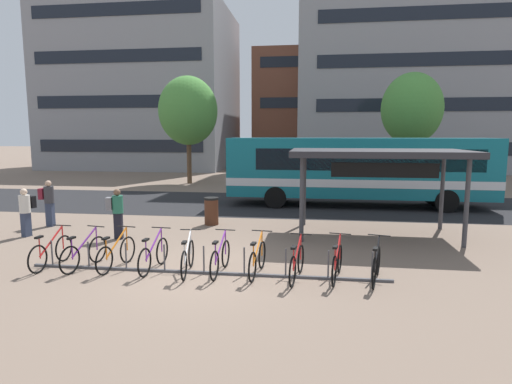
{
  "coord_description": "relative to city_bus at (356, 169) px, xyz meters",
  "views": [
    {
      "loc": [
        2.69,
        -9.73,
        3.37
      ],
      "look_at": [
        0.74,
        4.65,
        1.38
      ],
      "focal_mm": 29.57,
      "sensor_mm": 36.0,
      "label": 1
    }
  ],
  "objects": [
    {
      "name": "transit_shelter",
      "position": [
        0.13,
        -5.86,
        0.9
      ],
      "size": [
        5.7,
        3.34,
        2.86
      ],
      "rotation": [
        0.0,
        0.0,
        -0.01
      ],
      "color": "#38383D",
      "rests_on": "ground"
    },
    {
      "name": "parked_bicycle_white_4",
      "position": [
        -4.98,
        -10.54,
        -1.39
      ],
      "size": [
        0.52,
        1.72,
        0.99
      ],
      "rotation": [
        0.0,
        0.0,
        1.69
      ],
      "color": "black",
      "rests_on": "ground"
    },
    {
      "name": "ground",
      "position": [
        -4.68,
        -10.42,
        -1.78
      ],
      "size": [
        200.0,
        200.0,
        0.0
      ],
      "primitive_type": "plane",
      "color": "#7A6656"
    },
    {
      "name": "street_tree_1",
      "position": [
        4.19,
        8.2,
        3.2
      ],
      "size": [
        3.82,
        3.82,
        7.26
      ],
      "color": "brown",
      "rests_on": "ground"
    },
    {
      "name": "building_right_wing",
      "position": [
        9.81,
        23.86,
        10.92
      ],
      "size": [
        26.39,
        13.99,
        25.38
      ],
      "color": "gray",
      "rests_on": "ground"
    },
    {
      "name": "city_bus",
      "position": [
        0.0,
        0.0,
        0.0
      ],
      "size": [
        12.06,
        2.72,
        3.2
      ],
      "rotation": [
        0.0,
        0.0,
        3.13
      ],
      "color": "#0F6070",
      "rests_on": "ground"
    },
    {
      "name": "trash_bin",
      "position": [
        -5.74,
        -4.97,
        -1.26
      ],
      "size": [
        0.55,
        0.55,
        1.03
      ],
      "color": "#4C2819",
      "rests_on": "ground"
    },
    {
      "name": "parked_bicycle_orange_6",
      "position": [
        -3.28,
        -10.42,
        -1.39
      ],
      "size": [
        0.52,
        1.72,
        0.99
      ],
      "rotation": [
        0.0,
        0.0,
        1.47
      ],
      "color": "black",
      "rests_on": "ground"
    },
    {
      "name": "parked_bicycle_red_0",
      "position": [
        -8.58,
        -10.51,
        -1.39
      ],
      "size": [
        0.52,
        1.72,
        0.99
      ],
      "rotation": [
        0.0,
        0.0,
        1.52
      ],
      "color": "black",
      "rests_on": "ground"
    },
    {
      "name": "building_centre_block",
      "position": [
        -0.86,
        30.31,
        4.45
      ],
      "size": [
        15.36,
        11.31,
        12.45
      ],
      "color": "brown",
      "rests_on": "ground"
    },
    {
      "name": "parked_bicycle_purple_3",
      "position": [
        -5.88,
        -10.42,
        -1.39
      ],
      "size": [
        0.52,
        1.72,
        0.99
      ],
      "rotation": [
        0.0,
        0.0,
        1.51
      ],
      "color": "black",
      "rests_on": "ground"
    },
    {
      "name": "parked_bicycle_red_7",
      "position": [
        -2.32,
        -10.63,
        -1.39
      ],
      "size": [
        0.52,
        1.71,
        0.99
      ],
      "rotation": [
        0.0,
        0.0,
        1.42
      ],
      "color": "black",
      "rests_on": "ground"
    },
    {
      "name": "bike_rack",
      "position": [
        -4.58,
        -10.52,
        -1.68
      ],
      "size": [
        8.95,
        0.08,
        0.7
      ],
      "rotation": [
        0.0,
        0.0,
        0.0
      ],
      "color": "#47474C",
      "rests_on": "ground"
    },
    {
      "name": "bus_lane_asphalt",
      "position": [
        -4.68,
        -0.0,
        -1.77
      ],
      "size": [
        80.0,
        7.2,
        0.01
      ],
      "primitive_type": "cube",
      "color": "#232326",
      "rests_on": "ground"
    },
    {
      "name": "commuter_maroon_pack_0",
      "position": [
        -11.6,
        -6.05,
        -0.79
      ],
      "size": [
        0.53,
        0.35,
        1.7
      ],
      "rotation": [
        0.0,
        0.0,
        6.26
      ],
      "color": "#2D3851",
      "rests_on": "ground"
    },
    {
      "name": "parked_bicycle_orange_2",
      "position": [
        -6.87,
        -10.42,
        -1.39
      ],
      "size": [
        0.52,
        1.72,
        0.99
      ],
      "rotation": [
        0.0,
        0.0,
        1.44
      ],
      "color": "black",
      "rests_on": "ground"
    },
    {
      "name": "parked_bicycle_purple_5",
      "position": [
        -4.19,
        -10.44,
        -1.39
      ],
      "size": [
        0.52,
        1.72,
        0.99
      ],
      "rotation": [
        0.0,
        0.0,
        1.52
      ],
      "color": "black",
      "rests_on": "ground"
    },
    {
      "name": "commuter_black_pack_1",
      "position": [
        -11.38,
        -7.58,
        -0.85
      ],
      "size": [
        0.41,
        0.57,
        1.61
      ],
      "rotation": [
        0.0,
        0.0,
        4.51
      ],
      "color": "#2D3851",
      "rests_on": "ground"
    },
    {
      "name": "street_tree_0",
      "position": [
        -10.44,
        7.95,
        3.17
      ],
      "size": [
        3.98,
        3.98,
        7.26
      ],
      "color": "brown",
      "rests_on": "ground"
    },
    {
      "name": "commuter_grey_pack_2",
      "position": [
        -8.24,
        -7.52,
        -0.83
      ],
      "size": [
        0.58,
        0.42,
        1.64
      ],
      "rotation": [
        0.0,
        0.0,
        0.23
      ],
      "color": "black",
      "rests_on": "ground"
    },
    {
      "name": "parked_bicycle_purple_1",
      "position": [
        -7.69,
        -10.49,
        -1.39
      ],
      "size": [
        0.52,
        1.7,
        0.99
      ],
      "rotation": [
        0.0,
        0.0,
        1.39
      ],
      "color": "black",
      "rests_on": "ground"
    },
    {
      "name": "parked_bicycle_black_9",
      "position": [
        -0.51,
        -10.51,
        -1.39
      ],
      "size": [
        0.59,
        1.69,
        0.99
      ],
      "rotation": [
        0.0,
        0.0,
        1.34
      ],
      "color": "black",
      "rests_on": "ground"
    },
    {
      "name": "building_left_wing",
      "position": [
        -19.23,
        22.25,
        6.03
      ],
      "size": [
        17.48,
        12.8,
        15.6
      ],
      "color": "gray",
      "rests_on": "ground"
    },
    {
      "name": "parked_bicycle_red_8",
      "position": [
        -1.39,
        -10.47,
        -1.39
      ],
      "size": [
        0.52,
        1.7,
        0.99
      ],
      "rotation": [
        0.0,
        0.0,
        1.39
      ],
      "color": "black",
      "rests_on": "ground"
    }
  ]
}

